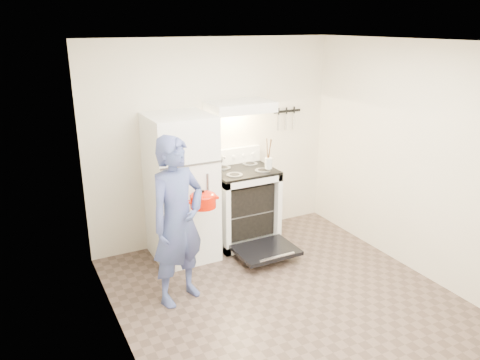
# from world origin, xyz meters

# --- Properties ---
(floor) EXTENTS (3.60, 3.60, 0.00)m
(floor) POSITION_xyz_m (0.00, 0.00, 0.00)
(floor) COLOR brown
(floor) RESTS_ON ground
(back_wall) EXTENTS (3.20, 0.02, 2.50)m
(back_wall) POSITION_xyz_m (0.00, 1.80, 1.25)
(back_wall) COLOR beige
(back_wall) RESTS_ON ground
(refrigerator) EXTENTS (0.70, 0.70, 1.70)m
(refrigerator) POSITION_xyz_m (-0.58, 1.45, 0.85)
(refrigerator) COLOR white
(refrigerator) RESTS_ON floor
(stove_body) EXTENTS (0.76, 0.65, 0.92)m
(stove_body) POSITION_xyz_m (0.23, 1.48, 0.46)
(stove_body) COLOR white
(stove_body) RESTS_ON floor
(cooktop) EXTENTS (0.76, 0.65, 0.03)m
(cooktop) POSITION_xyz_m (0.23, 1.48, 0.94)
(cooktop) COLOR black
(cooktop) RESTS_ON stove_body
(backsplash) EXTENTS (0.76, 0.07, 0.20)m
(backsplash) POSITION_xyz_m (0.23, 1.76, 1.05)
(backsplash) COLOR white
(backsplash) RESTS_ON cooktop
(oven_door) EXTENTS (0.70, 0.54, 0.04)m
(oven_door) POSITION_xyz_m (0.23, 0.88, 0.12)
(oven_door) COLOR black
(oven_door) RESTS_ON floor
(oven_rack) EXTENTS (0.60, 0.52, 0.01)m
(oven_rack) POSITION_xyz_m (0.23, 1.48, 0.44)
(oven_rack) COLOR slate
(oven_rack) RESTS_ON stove_body
(range_hood) EXTENTS (0.76, 0.50, 0.12)m
(range_hood) POSITION_xyz_m (0.23, 1.55, 1.71)
(range_hood) COLOR white
(range_hood) RESTS_ON back_wall
(knife_strip) EXTENTS (0.40, 0.02, 0.03)m
(knife_strip) POSITION_xyz_m (1.05, 1.79, 1.55)
(knife_strip) COLOR black
(knife_strip) RESTS_ON back_wall
(pizza_stone) EXTENTS (0.30, 0.30, 0.02)m
(pizza_stone) POSITION_xyz_m (0.26, 1.47, 0.45)
(pizza_stone) COLOR #8A694A
(pizza_stone) RESTS_ON oven_rack
(tea_kettle) EXTENTS (0.22, 0.18, 0.26)m
(tea_kettle) POSITION_xyz_m (-0.04, 1.66, 1.08)
(tea_kettle) COLOR silver
(tea_kettle) RESTS_ON cooktop
(utensil_jar) EXTENTS (0.10, 0.10, 0.13)m
(utensil_jar) POSITION_xyz_m (0.48, 1.29, 1.05)
(utensil_jar) COLOR silver
(utensil_jar) RESTS_ON cooktop
(person) EXTENTS (0.72, 0.59, 1.68)m
(person) POSITION_xyz_m (-0.94, 0.58, 0.84)
(person) COLOR navy
(person) RESTS_ON floor
(dutch_oven) EXTENTS (0.34, 0.27, 0.23)m
(dutch_oven) POSITION_xyz_m (-0.57, 0.83, 0.90)
(dutch_oven) COLOR red
(dutch_oven) RESTS_ON person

